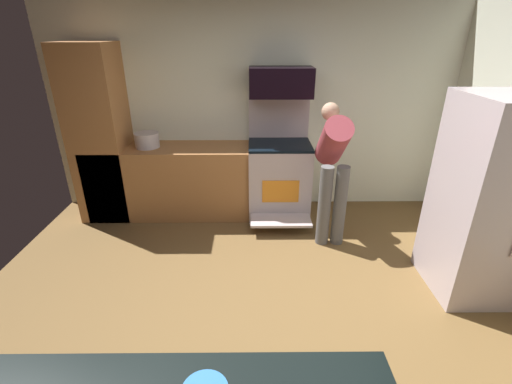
{
  "coord_description": "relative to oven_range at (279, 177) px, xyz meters",
  "views": [
    {
      "loc": [
        -0.05,
        -2.25,
        2.21
      ],
      "look_at": [
        -0.02,
        0.3,
        1.05
      ],
      "focal_mm": 25.01,
      "sensor_mm": 36.0,
      "label": 1
    }
  ],
  "objects": [
    {
      "name": "cabinet_column",
      "position": [
        -2.18,
        0.01,
        0.54
      ],
      "size": [
        0.6,
        0.6,
        2.1
      ],
      "primitive_type": "cube",
      "color": "#A56C3D",
      "rests_on": "ground"
    },
    {
      "name": "oven_range",
      "position": [
        0.0,
        0.0,
        0.0
      ],
      "size": [
        0.76,
        0.96,
        1.49
      ],
      "color": "#C0B2B6",
      "rests_on": "ground"
    },
    {
      "name": "wall_back",
      "position": [
        -0.28,
        0.37,
        0.79
      ],
      "size": [
        5.2,
        0.12,
        2.6
      ],
      "primitive_type": "cube",
      "color": "silver",
      "rests_on": "ground"
    },
    {
      "name": "ground_plane",
      "position": [
        -0.28,
        -1.97,
        -0.52
      ],
      "size": [
        5.2,
        4.8,
        0.02
      ],
      "primitive_type": "cube",
      "color": "brown"
    },
    {
      "name": "person_cook",
      "position": [
        0.53,
        -0.58,
        0.39
      ],
      "size": [
        0.31,
        0.7,
        1.49
      ],
      "color": "#5D5D5D",
      "rests_on": "ground"
    },
    {
      "name": "stock_pot",
      "position": [
        -1.62,
        0.01,
        0.48
      ],
      "size": [
        0.29,
        0.29,
        0.18
      ],
      "primitive_type": "cylinder",
      "color": "#BFB9BE",
      "rests_on": "lower_cabinet_run"
    },
    {
      "name": "microwave",
      "position": [
        -0.0,
        0.09,
        1.15
      ],
      "size": [
        0.74,
        0.38,
        0.34
      ],
      "primitive_type": "cube",
      "color": "black",
      "rests_on": "oven_range"
    },
    {
      "name": "refrigerator",
      "position": [
        1.75,
        -1.5,
        0.38
      ],
      "size": [
        0.85,
        0.78,
        1.77
      ],
      "color": "#C1B1B7",
      "rests_on": "ground"
    },
    {
      "name": "lower_cabinet_run",
      "position": [
        -1.18,
        0.01,
        -0.06
      ],
      "size": [
        2.4,
        0.6,
        0.9
      ],
      "primitive_type": "cube",
      "color": "#A56C3D",
      "rests_on": "ground"
    }
  ]
}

